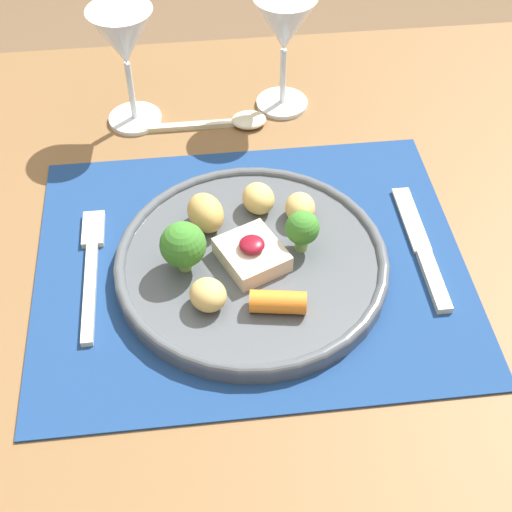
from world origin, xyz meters
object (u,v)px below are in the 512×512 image
at_px(dinner_plate, 253,258).
at_px(wine_glass_near, 284,30).
at_px(fork, 91,263).
at_px(wine_glass_far, 124,43).
at_px(spoon, 232,122).
at_px(knife, 424,254).

height_order(dinner_plate, wine_glass_near, wine_glass_near).
bearing_deg(fork, wine_glass_far, 77.93).
bearing_deg(spoon, wine_glass_far, 166.77).
bearing_deg(fork, wine_glass_near, 45.91).
relative_size(dinner_plate, spoon, 1.70).
relative_size(spoon, wine_glass_near, 1.09).
height_order(dinner_plate, knife, dinner_plate).
bearing_deg(knife, dinner_plate, 179.51).
relative_size(fork, wine_glass_near, 1.19).
xyz_separation_m(dinner_plate, wine_glass_far, (-0.13, 0.28, 0.10)).
height_order(fork, spoon, spoon).
height_order(dinner_plate, spoon, dinner_plate).
bearing_deg(dinner_plate, fork, 172.51).
distance_m(spoon, wine_glass_far, 0.17).
bearing_deg(wine_glass_near, spoon, -152.83).
bearing_deg(knife, wine_glass_far, 138.61).
relative_size(fork, wine_glass_far, 1.17).
distance_m(dinner_plate, knife, 0.19).
bearing_deg(wine_glass_near, fork, -132.18).
bearing_deg(dinner_plate, knife, -1.40).
distance_m(fork, wine_glass_near, 0.38).
height_order(fork, knife, knife).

